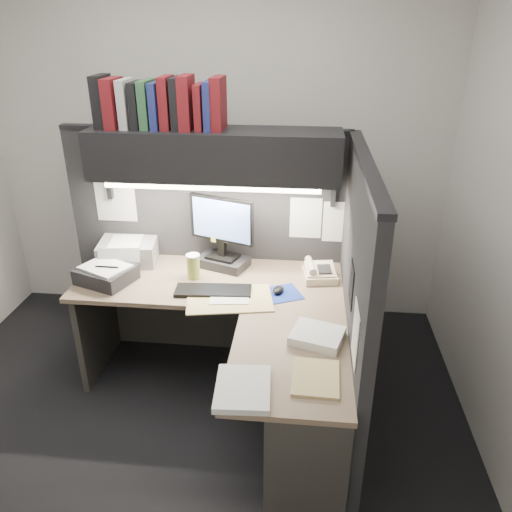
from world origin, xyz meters
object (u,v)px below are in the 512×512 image
notebook_stack (106,274)px  keyboard (213,291)px  monitor (222,240)px  overhead_shelf (214,154)px  coffee_cup (193,267)px  desk (250,374)px  printer (129,251)px  telephone (320,273)px

notebook_stack → keyboard: bearing=-5.8°
monitor → notebook_stack: size_ratio=1.52×
overhead_shelf → notebook_stack: bearing=-157.4°
monitor → keyboard: size_ratio=1.06×
coffee_cup → monitor: bearing=49.0°
desk → printer: bearing=139.8°
monitor → printer: size_ratio=1.30×
coffee_cup → notebook_stack: size_ratio=0.48×
telephone → printer: (-1.31, 0.14, 0.03)m
coffee_cup → printer: size_ratio=0.41×
desk → coffee_cup: (-0.43, 0.58, 0.36)m
overhead_shelf → telephone: size_ratio=7.33×
desk → telephone: telephone is taller
printer → notebook_stack: 0.32m
overhead_shelf → keyboard: size_ratio=3.33×
overhead_shelf → telephone: (0.68, -0.10, -0.73)m
printer → notebook_stack: bearing=-106.1°
monitor → printer: 0.67m
desk → printer: size_ratio=4.49×
telephone → printer: 1.32m
telephone → notebook_stack: size_ratio=0.65×
overhead_shelf → printer: (-0.63, 0.03, -0.69)m
overhead_shelf → notebook_stack: (-0.67, -0.28, -0.72)m
overhead_shelf → monitor: size_ratio=3.15×
keyboard → telephone: bearing=16.9°
keyboard → monitor: bearing=86.1°
desk → monitor: bearing=109.5°
overhead_shelf → notebook_stack: size_ratio=4.78×
keyboard → printer: (-0.66, 0.39, 0.06)m
monitor → printer: (-0.66, 0.02, -0.12)m
overhead_shelf → monitor: (0.03, 0.01, -0.57)m
overhead_shelf → printer: overhead_shelf is taller
notebook_stack → coffee_cup: bearing=10.9°
overhead_shelf → coffee_cup: 0.73m
coffee_cup → printer: bearing=157.3°
printer → desk: bearing=-48.2°
monitor → coffee_cup: 0.27m
desk → telephone: bearing=59.7°
overhead_shelf → printer: size_ratio=4.10×
overhead_shelf → notebook_stack: overhead_shelf is taller
overhead_shelf → telephone: overhead_shelf is taller
telephone → coffee_cup: 0.81m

